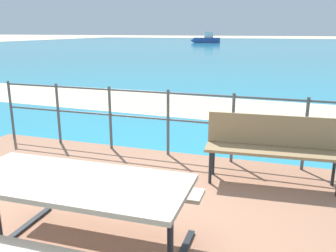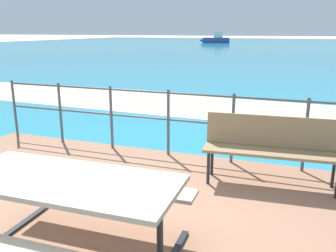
{
  "view_description": "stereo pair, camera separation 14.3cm",
  "coord_description": "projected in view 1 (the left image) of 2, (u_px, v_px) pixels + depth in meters",
  "views": [
    {
      "loc": [
        1.67,
        -2.54,
        1.95
      ],
      "look_at": [
        0.04,
        2.33,
        0.56
      ],
      "focal_mm": 38.15,
      "sensor_mm": 36.0,
      "label": 1
    },
    {
      "loc": [
        1.8,
        -2.49,
        1.95
      ],
      "look_at": [
        0.04,
        2.33,
        0.56
      ],
      "focal_mm": 38.15,
      "sensor_mm": 36.0,
      "label": 2
    }
  ],
  "objects": [
    {
      "name": "park_bench",
      "position": [
        273.0,
        143.0,
        4.45
      ],
      "size": [
        1.68,
        0.53,
        0.86
      ],
      "rotation": [
        0.0,
        0.0,
        0.07
      ],
      "color": "#8C704C",
      "rests_on": "patio_paving"
    },
    {
      "name": "patio_paving",
      "position": [
        85.0,
        242.0,
        3.34
      ],
      "size": [
        6.4,
        5.2,
        0.06
      ],
      "primitive_type": "cube",
      "color": "#996B51",
      "rests_on": "ground"
    },
    {
      "name": "ground_plane",
      "position": [
        85.0,
        245.0,
        3.35
      ],
      "size": [
        240.0,
        240.0,
        0.0
      ],
      "primitive_type": "plane",
      "color": "beige"
    },
    {
      "name": "boat_near",
      "position": [
        206.0,
        39.0,
        54.3
      ],
      "size": [
        4.57,
        2.4,
        1.64
      ],
      "rotation": [
        0.0,
        0.0,
        3.41
      ],
      "color": "#2D478C",
      "rests_on": "sea_water"
    },
    {
      "name": "beach_strip",
      "position": [
        216.0,
        108.0,
        9.21
      ],
      "size": [
        54.07,
        4.79,
        0.01
      ],
      "primitive_type": "cube",
      "rotation": [
        0.0,
        0.0,
        -0.04
      ],
      "color": "beige",
      "rests_on": "ground"
    },
    {
      "name": "sea_water",
      "position": [
        274.0,
        48.0,
        39.97
      ],
      "size": [
        90.0,
        90.0,
        0.01
      ],
      "primitive_type": "cube",
      "color": "teal",
      "rests_on": "ground"
    },
    {
      "name": "railing_fence",
      "position": [
        168.0,
        115.0,
        5.42
      ],
      "size": [
        5.94,
        0.04,
        1.03
      ],
      "color": "#4C5156",
      "rests_on": "patio_paving"
    },
    {
      "name": "picnic_table",
      "position": [
        75.0,
        199.0,
        2.83
      ],
      "size": [
        1.86,
        1.48,
        0.75
      ],
      "rotation": [
        0.0,
        0.0,
        0.02
      ],
      "color": "tan",
      "rests_on": "patio_paving"
    }
  ]
}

